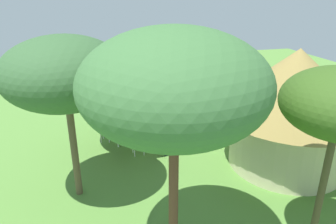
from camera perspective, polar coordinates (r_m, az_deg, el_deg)
name	(u,v)px	position (r m, az deg, el deg)	size (l,w,h in m)	color
ground_plane	(185,127)	(15.13, 3.21, -2.77)	(36.00, 36.00, 0.00)	#578939
thatched_hut	(292,102)	(11.87, 22.02, 1.64)	(5.41, 5.41, 4.43)	beige
shade_umbrella	(130,83)	(12.81, -7.09, 5.39)	(4.24, 4.24, 3.17)	brown
patio_dining_table	(132,128)	(13.51, -6.70, -2.93)	(1.45, 0.86, 0.74)	silver
patio_chair_west_end	(151,122)	(14.40, -3.17, -1.81)	(0.60, 0.60, 0.90)	white
patio_chair_near_hut	(104,130)	(13.83, -11.81, -3.27)	(0.53, 0.55, 0.90)	silver
patio_chair_east_end	(138,143)	(12.46, -5.48, -5.78)	(0.47, 0.45, 0.90)	silver
guest_beside_umbrella	(166,133)	(12.22, -0.29, -3.96)	(0.43, 0.46, 1.60)	black
guest_behind_table	(172,115)	(13.96, 0.82, -0.59)	(0.57, 0.27, 1.59)	black
standing_watcher	(194,87)	(17.99, 4.74, 4.59)	(0.41, 0.52, 1.65)	#1D2629
zebra_nearest_camera	(203,108)	(14.90, 6.49, 0.78)	(0.71, 2.33, 1.51)	silver
zebra_by_umbrella	(235,94)	(17.38, 12.25, 3.36)	(0.75, 2.25, 1.47)	silver
acacia_tree_right_background	(174,86)	(6.08, 1.18, 4.91)	(3.84, 3.84, 5.65)	brown
acacia_tree_left_background	(65,73)	(9.22, -18.56, 6.79)	(3.55, 3.55, 5.13)	brown
brick_patio_kerb	(97,106)	(18.25, -13.03, 1.18)	(2.80, 0.36, 0.08)	#9F6145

